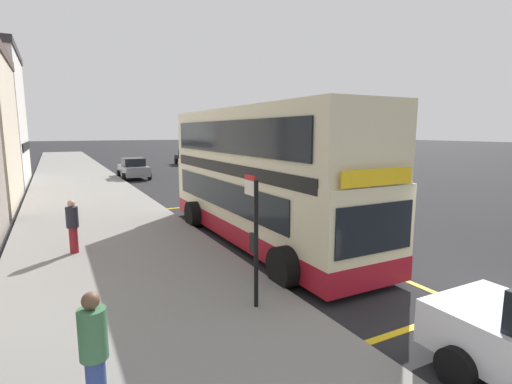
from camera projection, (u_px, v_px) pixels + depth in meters
name	position (u px, v px, depth m)	size (l,w,h in m)	color
ground_plane	(155.00, 170.00, 36.54)	(260.00, 260.00, 0.00)	black
pavement_near	(74.00, 173.00, 33.31)	(6.00, 76.00, 0.14)	gray
double_decker_bus	(260.00, 180.00, 12.73)	(3.21, 10.44, 4.40)	beige
bus_bay_markings	(259.00, 239.00, 13.19)	(3.14, 13.47, 0.01)	gold
bus_stop_sign	(254.00, 231.00, 7.67)	(0.09, 0.51, 2.67)	black
parked_car_black_kerbside	(187.00, 157.00, 42.71)	(2.09, 4.20, 1.62)	black
parked_car_grey_behind	(133.00, 168.00, 30.02)	(2.09, 4.20, 1.62)	slate
parked_car_black_far	(214.00, 162.00, 36.39)	(2.09, 4.20, 1.62)	black
pedestrian_waiting_near_sign	(73.00, 225.00, 11.18)	(0.34, 0.34, 1.58)	maroon
pedestrian_further_back	(94.00, 351.00, 4.67)	(0.34, 0.34, 1.65)	#33478C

